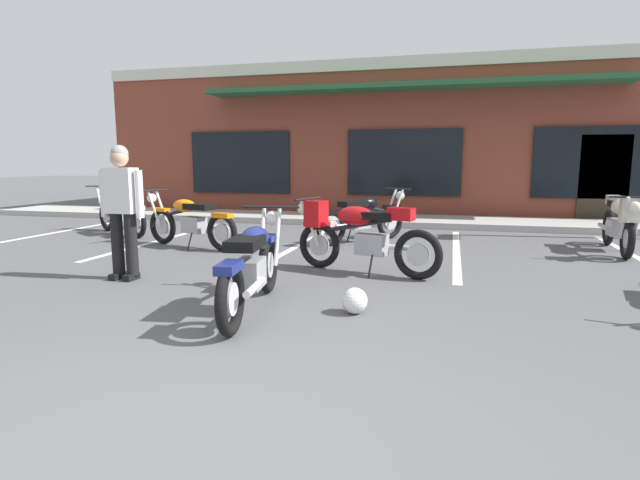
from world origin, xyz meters
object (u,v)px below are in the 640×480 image
at_px(motorcycle_black_cruiser, 363,217).
at_px(motorcycle_silver_naked, 358,233).
at_px(motorcycle_red_sportbike, 121,212).
at_px(person_in_black_shirt, 122,204).
at_px(motorcycle_orange_scrambler, 190,221).
at_px(helmet_on_pavement, 355,301).
at_px(traffic_cone, 129,217).
at_px(motorcycle_foreground_classic, 253,265).
at_px(motorcycle_green_cafe_racer, 620,221).

relative_size(motorcycle_black_cruiser, motorcycle_silver_naked, 0.86).
distance_m(motorcycle_red_sportbike, motorcycle_black_cruiser, 4.98).
bearing_deg(person_in_black_shirt, motorcycle_orange_scrambler, 99.73).
relative_size(motorcycle_red_sportbike, motorcycle_silver_naked, 0.91).
distance_m(motorcycle_red_sportbike, person_in_black_shirt, 4.33).
relative_size(helmet_on_pavement, traffic_cone, 0.49).
distance_m(motorcycle_red_sportbike, motorcycle_silver_naked, 5.84).
relative_size(person_in_black_shirt, helmet_on_pavement, 6.44).
bearing_deg(helmet_on_pavement, traffic_cone, 140.51).
bearing_deg(person_in_black_shirt, motorcycle_foreground_classic, -22.43).
relative_size(motorcycle_foreground_classic, motorcycle_green_cafe_racer, 1.00).
relative_size(motorcycle_red_sportbike, helmet_on_pavement, 7.26).
bearing_deg(motorcycle_orange_scrambler, helmet_on_pavement, -41.45).
height_order(motorcycle_red_sportbike, motorcycle_green_cafe_racer, same).
relative_size(motorcycle_orange_scrambler, traffic_cone, 3.87).
xyz_separation_m(motorcycle_black_cruiser, motorcycle_silver_naked, (0.38, -2.56, 0.07)).
height_order(motorcycle_red_sportbike, motorcycle_orange_scrambler, same).
bearing_deg(motorcycle_green_cafe_racer, motorcycle_black_cruiser, 179.34).
bearing_deg(motorcycle_red_sportbike, motorcycle_green_cafe_racer, 1.19).
bearing_deg(helmet_on_pavement, motorcycle_silver_naked, 99.37).
height_order(motorcycle_black_cruiser, motorcycle_silver_naked, same).
height_order(person_in_black_shirt, traffic_cone, person_in_black_shirt).
relative_size(motorcycle_silver_naked, helmet_on_pavement, 7.93).
distance_m(motorcycle_foreground_classic, person_in_black_shirt, 2.30).
bearing_deg(helmet_on_pavement, person_in_black_shirt, 167.02).
height_order(motorcycle_red_sportbike, person_in_black_shirt, person_in_black_shirt).
xyz_separation_m(person_in_black_shirt, traffic_cone, (-3.01, 4.31, -0.69)).
xyz_separation_m(motorcycle_black_cruiser, traffic_cone, (-5.40, 0.62, -0.20)).
relative_size(motorcycle_foreground_classic, motorcycle_silver_naked, 1.02).
relative_size(motorcycle_foreground_classic, motorcycle_red_sportbike, 1.11).
xyz_separation_m(motorcycle_black_cruiser, motorcycle_orange_scrambler, (-2.80, -1.32, 0.00)).
height_order(motorcycle_orange_scrambler, person_in_black_shirt, person_in_black_shirt).
xyz_separation_m(motorcycle_black_cruiser, motorcycle_green_cafe_racer, (4.21, -0.05, 0.07)).
distance_m(motorcycle_red_sportbike, traffic_cone, 0.98).
relative_size(motorcycle_red_sportbike, motorcycle_green_cafe_racer, 0.89).
bearing_deg(motorcycle_silver_naked, person_in_black_shirt, -157.84).
distance_m(motorcycle_foreground_classic, traffic_cone, 7.25).
bearing_deg(motorcycle_red_sportbike, motorcycle_black_cruiser, 2.76).
height_order(motorcycle_silver_naked, traffic_cone, motorcycle_silver_naked).
relative_size(motorcycle_black_cruiser, motorcycle_orange_scrambler, 0.86).
relative_size(motorcycle_green_cafe_racer, person_in_black_shirt, 1.26).
height_order(motorcycle_green_cafe_racer, motorcycle_orange_scrambler, same).
height_order(motorcycle_foreground_classic, traffic_cone, motorcycle_foreground_classic).
distance_m(person_in_black_shirt, traffic_cone, 5.30).
xyz_separation_m(person_in_black_shirt, helmet_on_pavement, (3.08, -0.71, -0.82)).
height_order(motorcycle_orange_scrambler, traffic_cone, motorcycle_orange_scrambler).
height_order(motorcycle_red_sportbike, motorcycle_black_cruiser, same).
bearing_deg(motorcycle_black_cruiser, motorcycle_red_sportbike, -177.24).
xyz_separation_m(motorcycle_red_sportbike, traffic_cone, (-0.43, 0.86, -0.20)).
distance_m(motorcycle_orange_scrambler, helmet_on_pavement, 4.66).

